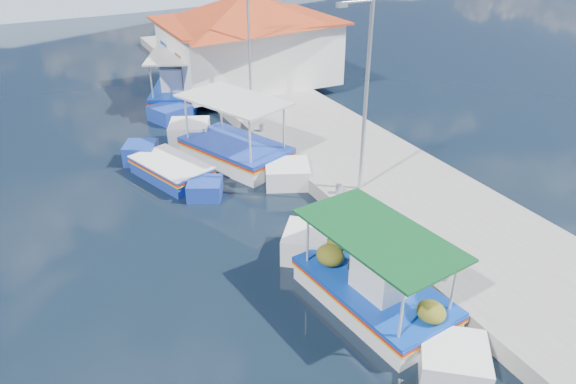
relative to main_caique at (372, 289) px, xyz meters
name	(u,v)px	position (x,y,z in m)	size (l,w,h in m)	color
ground	(255,271)	(-2.02, 2.46, -0.45)	(160.00, 160.00, 0.00)	black
quay	(331,145)	(3.88, 8.46, -0.20)	(5.00, 44.00, 0.50)	#9C9892
bollards	(293,152)	(1.78, 7.71, 0.20)	(0.20, 17.20, 0.30)	#A5A8AD
main_caique	(372,289)	(0.00, 0.00, 0.00)	(2.62, 7.01, 2.33)	white
caique_green_canopy	(236,151)	(0.11, 9.22, -0.03)	(4.00, 6.93, 2.79)	white
caique_blue_hull	(172,171)	(-2.46, 8.95, -0.18)	(2.77, 5.21, 0.98)	#1A389F
caique_far	(177,92)	(0.14, 17.17, 0.04)	(4.16, 6.90, 2.64)	#1A389F
harbor_building	(248,36)	(4.17, 17.46, 2.33)	(10.49, 10.49, 4.40)	white
lamp_post_near	(364,89)	(2.49, 4.46, 3.40)	(1.21, 0.14, 6.00)	#A5A8AD
lamp_post_far	(247,32)	(2.49, 13.46, 3.40)	(1.21, 0.14, 6.00)	#A5A8AD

